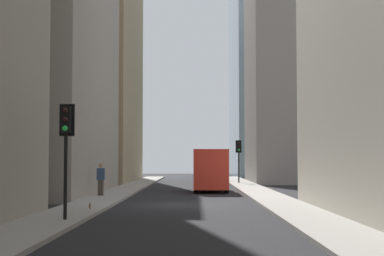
{
  "coord_description": "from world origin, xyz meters",
  "views": [
    {
      "loc": [
        -29.1,
        -0.4,
        2.14
      ],
      "look_at": [
        15.28,
        -0.15,
        4.51
      ],
      "focal_mm": 56.48,
      "sensor_mm": 36.0,
      "label": 1
    }
  ],
  "objects_px": {
    "traffic_light_foreground": "(66,134)",
    "traffic_light_midblock": "(239,152)",
    "delivery_truck": "(210,170)",
    "sedan_red": "(207,177)",
    "discarded_bottle": "(90,206)",
    "pedestrian": "(101,178)"
  },
  "relations": [
    {
      "from": "delivery_truck",
      "to": "discarded_bottle",
      "type": "height_order",
      "value": "delivery_truck"
    },
    {
      "from": "discarded_bottle",
      "to": "traffic_light_foreground",
      "type": "bearing_deg",
      "value": 179.5
    },
    {
      "from": "traffic_light_foreground",
      "to": "pedestrian",
      "type": "bearing_deg",
      "value": 4.01
    },
    {
      "from": "discarded_bottle",
      "to": "delivery_truck",
      "type": "bearing_deg",
      "value": -18.17
    },
    {
      "from": "traffic_light_foreground",
      "to": "pedestrian",
      "type": "height_order",
      "value": "traffic_light_foreground"
    },
    {
      "from": "sedan_red",
      "to": "pedestrian",
      "type": "relative_size",
      "value": 2.38
    },
    {
      "from": "traffic_light_midblock",
      "to": "pedestrian",
      "type": "relative_size",
      "value": 2.09
    },
    {
      "from": "delivery_truck",
      "to": "traffic_light_foreground",
      "type": "distance_m",
      "value": 21.62
    },
    {
      "from": "traffic_light_midblock",
      "to": "delivery_truck",
      "type": "bearing_deg",
      "value": 167.08
    },
    {
      "from": "delivery_truck",
      "to": "sedan_red",
      "type": "relative_size",
      "value": 1.5
    },
    {
      "from": "sedan_red",
      "to": "pedestrian",
      "type": "xyz_separation_m",
      "value": [
        -18.73,
        6.36,
        0.47
      ]
    },
    {
      "from": "discarded_bottle",
      "to": "traffic_light_midblock",
      "type": "bearing_deg",
      "value": -15.93
    },
    {
      "from": "traffic_light_midblock",
      "to": "sedan_red",
      "type": "bearing_deg",
      "value": 106.28
    },
    {
      "from": "delivery_truck",
      "to": "traffic_light_midblock",
      "type": "relative_size",
      "value": 1.71
    },
    {
      "from": "delivery_truck",
      "to": "pedestrian",
      "type": "xyz_separation_m",
      "value": [
        -7.12,
        6.36,
        -0.33
      ]
    },
    {
      "from": "traffic_light_foreground",
      "to": "discarded_bottle",
      "type": "relative_size",
      "value": 14.52
    },
    {
      "from": "sedan_red",
      "to": "discarded_bottle",
      "type": "relative_size",
      "value": 15.93
    },
    {
      "from": "pedestrian",
      "to": "discarded_bottle",
      "type": "distance_m",
      "value": 9.3
    },
    {
      "from": "discarded_bottle",
      "to": "pedestrian",
      "type": "bearing_deg",
      "value": 6.23
    },
    {
      "from": "pedestrian",
      "to": "discarded_bottle",
      "type": "relative_size",
      "value": 6.7
    },
    {
      "from": "traffic_light_foreground",
      "to": "pedestrian",
      "type": "distance_m",
      "value": 13.92
    },
    {
      "from": "traffic_light_foreground",
      "to": "traffic_light_midblock",
      "type": "xyz_separation_m",
      "value": [
        33.32,
        -8.25,
        -0.11
      ]
    }
  ]
}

